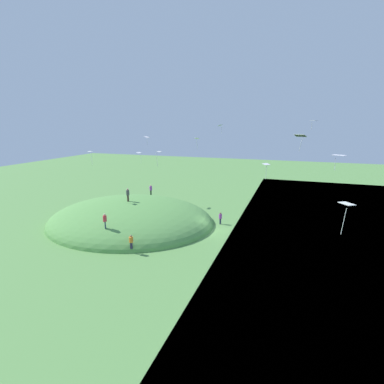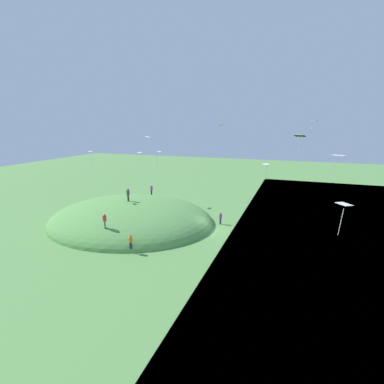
% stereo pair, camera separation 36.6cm
% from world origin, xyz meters
% --- Properties ---
extents(ground_plane, '(160.00, 160.00, 0.00)m').
position_xyz_m(ground_plane, '(0.00, 0.00, 0.00)').
color(ground_plane, '#598D47').
extents(grass_hill, '(23.54, 20.75, 6.25)m').
position_xyz_m(grass_hill, '(11.80, 0.23, 0.00)').
color(grass_hill, '#599548').
rests_on(grass_hill, ground_plane).
extents(person_on_hilltop, '(0.59, 0.59, 1.84)m').
position_xyz_m(person_on_hilltop, '(11.83, 0.67, 4.28)').
color(person_on_hilltop, '#3F3025').
rests_on(person_on_hilltop, grass_hill).
extents(person_with_child, '(0.59, 0.59, 1.78)m').
position_xyz_m(person_with_child, '(10.30, 8.18, 3.08)').
color(person_with_child, '#27374E').
rests_on(person_with_child, grass_hill).
extents(person_watching_kites, '(0.48, 0.48, 1.74)m').
position_xyz_m(person_watching_kites, '(12.67, -7.76, 3.07)').
color(person_watching_kites, black).
rests_on(person_watching_kites, grass_hill).
extents(person_near_shore, '(0.53, 0.53, 1.68)m').
position_xyz_m(person_near_shore, '(-0.39, -3.02, 1.05)').
color(person_near_shore, '#242847').
rests_on(person_near_shore, ground_plane).
extents(person_walking_path, '(0.44, 0.44, 1.58)m').
position_xyz_m(person_walking_path, '(6.35, 9.26, 1.49)').
color(person_walking_path, '#2C2444').
rests_on(person_walking_path, grass_hill).
extents(kite_0, '(0.69, 0.96, 1.36)m').
position_xyz_m(kite_0, '(1.51, -9.38, 13.28)').
color(kite_0, white).
extents(kite_1, '(0.71, 1.04, 1.63)m').
position_xyz_m(kite_1, '(14.38, -10.19, 11.32)').
color(kite_1, white).
extents(kite_2, '(0.79, 0.68, 1.83)m').
position_xyz_m(kite_2, '(16.98, 1.36, 9.71)').
color(kite_2, white).
extents(kite_3, '(0.96, 0.99, 1.83)m').
position_xyz_m(kite_3, '(-6.48, 0.75, 9.01)').
color(kite_3, white).
extents(kite_4, '(0.63, 0.74, 1.94)m').
position_xyz_m(kite_4, '(7.14, 0.30, 9.85)').
color(kite_4, white).
extents(kite_5, '(0.97, 1.01, 1.87)m').
position_xyz_m(kite_5, '(-12.51, 16.11, 8.94)').
color(kite_5, silver).
extents(kite_6, '(0.88, 1.01, 1.05)m').
position_xyz_m(kite_6, '(-11.15, -2.03, 13.91)').
color(kite_6, white).
extents(kite_7, '(0.92, 0.75, 1.90)m').
position_xyz_m(kite_7, '(6.76, -14.11, 10.98)').
color(kite_7, white).
extents(kite_8, '(1.21, 1.04, 1.56)m').
position_xyz_m(kite_8, '(-9.80, 5.44, 12.48)').
color(kite_8, silver).
extents(kite_9, '(1.38, 1.23, 1.44)m').
position_xyz_m(kite_9, '(-13.38, 4.01, 10.67)').
color(kite_9, white).
extents(kite_10, '(0.78, 0.93, 1.85)m').
position_xyz_m(kite_10, '(14.74, -8.07, 8.79)').
color(kite_10, white).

